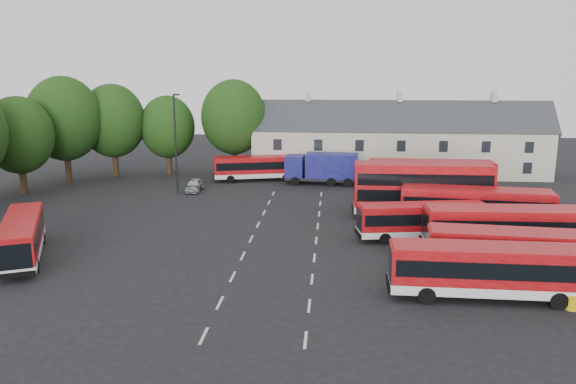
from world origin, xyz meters
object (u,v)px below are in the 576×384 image
at_px(box_truck, 323,167).
at_px(lamppost, 176,141).
at_px(silver_car, 194,185).
at_px(bus_dd_south, 422,187).
at_px(bus_west, 22,235).
at_px(bus_row_a, 489,267).
at_px(grit_bin, 572,302).

xyz_separation_m(box_truck, lamppost, (-15.02, -5.77, 3.52)).
height_order(silver_car, lamppost, lamppost).
distance_m(bus_dd_south, bus_west, 31.71).
bearing_deg(bus_west, bus_dd_south, -90.28).
distance_m(bus_row_a, lamppost, 35.99).
bearing_deg(silver_car, bus_west, -109.83).
height_order(box_truck, grit_bin, box_truck).
relative_size(silver_car, grit_bin, 4.42).
bearing_deg(bus_west, lamppost, -37.80).
xyz_separation_m(silver_car, lamppost, (-1.51, -1.01, 4.85)).
relative_size(bus_dd_south, box_truck, 1.44).
relative_size(bus_west, silver_car, 2.65).
distance_m(bus_west, grit_bin, 34.66).
distance_m(bus_west, silver_car, 23.11).
height_order(bus_row_a, lamppost, lamppost).
bearing_deg(bus_west, grit_bin, -123.95).
relative_size(bus_row_a, silver_car, 2.92).
relative_size(bus_dd_south, silver_car, 3.11).
bearing_deg(grit_bin, silver_car, 134.98).
bearing_deg(grit_bin, bus_row_a, 164.84).
height_order(bus_dd_south, box_truck, bus_dd_south).
bearing_deg(lamppost, box_truck, 21.03).
height_order(bus_row_a, bus_west, bus_row_a).
xyz_separation_m(bus_west, box_truck, (19.95, 26.93, 0.27)).
relative_size(bus_row_a, lamppost, 1.07).
xyz_separation_m(bus_row_a, grit_bin, (4.21, -1.14, -1.44)).
bearing_deg(bus_row_a, bus_dd_south, 94.80).
distance_m(box_truck, lamppost, 16.47).
bearing_deg(bus_row_a, bus_west, 172.77).
relative_size(bus_west, box_truck, 1.23).
xyz_separation_m(box_truck, silver_car, (-13.51, -4.76, -1.33)).
bearing_deg(bus_dd_south, box_truck, 122.89).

